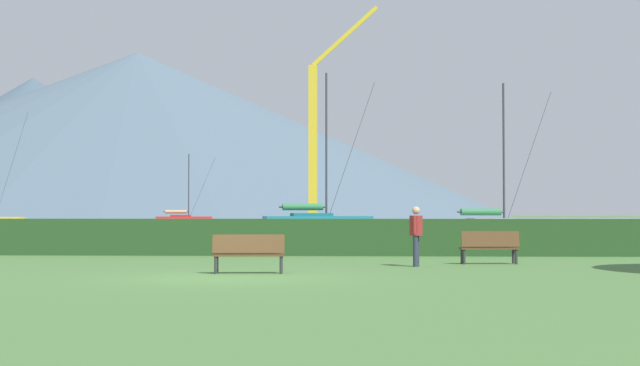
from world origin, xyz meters
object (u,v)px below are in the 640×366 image
(sailboat_slip_3, at_px, (185,220))
(park_bench_under_tree, at_px, (489,246))
(sailboat_slip_6, at_px, (497,228))
(dock_crane, at_px, (315,153))
(person_seated_viewer, at_px, (416,231))
(park_bench_near_path, at_px, (249,252))
(sailboat_slip_0, at_px, (319,223))

(sailboat_slip_3, relative_size, park_bench_under_tree, 5.10)
(sailboat_slip_6, height_order, dock_crane, dock_crane)
(sailboat_slip_3, distance_m, person_seated_viewer, 87.13)
(park_bench_under_tree, bearing_deg, sailboat_slip_3, 102.10)
(sailboat_slip_6, relative_size, dock_crane, 0.43)
(person_seated_viewer, distance_m, dock_crane, 60.90)
(park_bench_under_tree, bearing_deg, park_bench_near_path, -150.40)
(sailboat_slip_3, bearing_deg, park_bench_near_path, -89.47)
(sailboat_slip_0, relative_size, dock_crane, 0.57)
(sailboat_slip_6, bearing_deg, park_bench_near_path, -121.85)
(park_bench_near_path, bearing_deg, sailboat_slip_3, 97.37)
(sailboat_slip_0, relative_size, sailboat_slip_6, 1.32)
(park_bench_under_tree, bearing_deg, sailboat_slip_6, 76.20)
(sailboat_slip_6, bearing_deg, park_bench_under_tree, -111.88)
(sailboat_slip_0, xyz_separation_m, park_bench_under_tree, (7.02, -40.83, -0.23))
(park_bench_near_path, relative_size, park_bench_under_tree, 1.04)
(park_bench_under_tree, relative_size, person_seated_viewer, 1.03)
(sailboat_slip_0, height_order, sailboat_slip_3, sailboat_slip_0)
(person_seated_viewer, bearing_deg, park_bench_under_tree, 44.94)
(sailboat_slip_0, xyz_separation_m, sailboat_slip_3, (-18.56, 41.79, -0.13))
(park_bench_near_path, relative_size, dock_crane, 0.08)
(sailboat_slip_6, bearing_deg, sailboat_slip_3, 104.66)
(sailboat_slip_3, relative_size, park_bench_near_path, 4.90)
(person_seated_viewer, xyz_separation_m, dock_crane, (-6.13, 60.27, 6.16))
(sailboat_slip_3, xyz_separation_m, park_bench_under_tree, (25.59, -82.61, -0.11))
(sailboat_slip_0, relative_size, park_bench_near_path, 6.76)
(sailboat_slip_3, bearing_deg, dock_crane, -65.75)
(sailboat_slip_0, bearing_deg, sailboat_slip_6, -65.56)
(person_seated_viewer, bearing_deg, sailboat_slip_0, 110.40)
(sailboat_slip_6, distance_m, person_seated_viewer, 28.52)
(sailboat_slip_0, height_order, sailboat_slip_6, sailboat_slip_0)
(sailboat_slip_0, xyz_separation_m, park_bench_near_path, (0.62, -45.26, -0.23))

